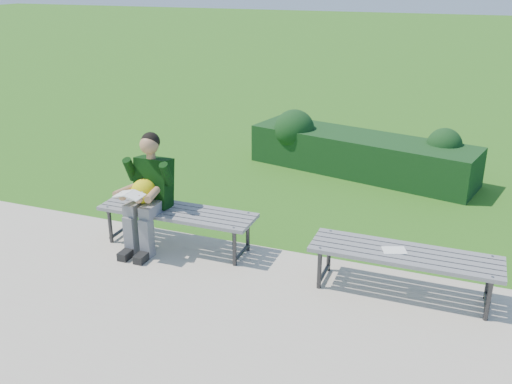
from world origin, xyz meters
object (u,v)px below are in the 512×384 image
hedge (357,151)px  bench_right (404,257)px  seated_boy (148,189)px  paper_sheet (394,250)px  bench_left (177,215)px

hedge → bench_right: (1.17, -3.48, 0.07)m
bench_right → seated_boy: seated_boy is taller
bench_right → seated_boy: size_ratio=1.37×
bench_right → paper_sheet: bench_right is taller
hedge → seated_boy: size_ratio=2.77×
hedge → seated_boy: seated_boy is taller
bench_left → paper_sheet: (2.43, -0.13, 0.06)m
seated_boy → hedge: bearing=64.4°
hedge → bench_left: size_ratio=2.02×
hedge → bench_right: hedge is taller
bench_left → bench_right: size_ratio=1.00×
bench_right → paper_sheet: (-0.10, -0.00, 0.06)m
bench_right → hedge: bearing=108.6°
seated_boy → paper_sheet: size_ratio=5.02×
bench_left → hedge: bearing=68.0°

